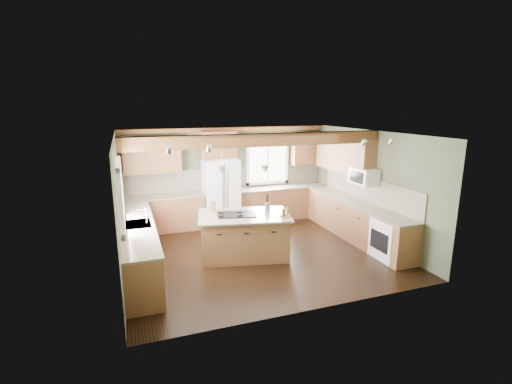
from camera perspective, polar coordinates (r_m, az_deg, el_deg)
name	(u,v)px	position (r m, az deg, el deg)	size (l,w,h in m)	color
floor	(259,252)	(8.28, 0.45, -9.25)	(5.60, 5.60, 0.00)	black
ceiling	(259,133)	(7.67, 0.48, 9.00)	(5.60, 5.60, 0.00)	silver
wall_back	(228,175)	(10.21, -4.37, 2.67)	(5.60, 5.60, 0.00)	#454C36
wall_left	(119,207)	(7.42, -20.30, -2.17)	(5.00, 5.00, 0.00)	#454C36
wall_right	(370,186)	(9.20, 17.08, 0.94)	(5.00, 5.00, 0.00)	#454C36
ceiling_beam	(260,140)	(7.63, 0.62, 8.00)	(5.55, 0.26, 0.26)	#512E17
soffit_trim	(228,129)	(9.96, -4.34, 9.60)	(5.55, 0.20, 0.10)	#512E17
backsplash_back	(228,178)	(10.21, -4.34, 2.16)	(5.58, 0.03, 0.58)	brown
backsplash_right	(368,189)	(9.25, 16.78, 0.45)	(0.03, 3.70, 0.58)	brown
base_cab_back_left	(164,214)	(9.81, -13.96, -3.30)	(2.02, 0.60, 0.88)	brown
counter_back_left	(163,197)	(9.69, -14.11, -0.69)	(2.06, 0.64, 0.04)	#4A4236
base_cab_back_right	(281,203)	(10.61, 3.93, -1.69)	(2.62, 0.60, 0.88)	brown
counter_back_right	(282,187)	(10.50, 3.97, 0.74)	(2.66, 0.64, 0.04)	#4A4236
base_cab_left	(139,247)	(7.73, -17.55, -8.06)	(0.60, 3.70, 0.88)	brown
counter_left	(137,225)	(7.58, -17.79, -4.81)	(0.64, 3.74, 0.04)	#4A4236
base_cab_right	(355,221)	(9.28, 15.04, -4.32)	(0.60, 3.70, 0.88)	brown
counter_right	(357,203)	(9.15, 15.21, -1.57)	(0.64, 3.74, 0.04)	#4A4236
upper_cab_back_left	(152,155)	(9.61, -15.73, 5.47)	(1.40, 0.35, 0.90)	brown
upper_cab_over_fridge	(218,145)	(9.84, -5.88, 7.25)	(0.96, 0.35, 0.70)	brown
upper_cab_right	(344,154)	(9.72, 13.35, 5.70)	(0.35, 2.20, 0.90)	brown
upper_cab_back_corner	(306,149)	(10.78, 7.77, 6.64)	(0.90, 0.35, 0.90)	brown
window_left	(119,193)	(7.41, -20.30, -0.19)	(0.04, 1.60, 1.05)	white
window_back	(267,164)	(10.50, 1.71, 4.38)	(1.10, 0.04, 1.00)	white
sink	(137,224)	(7.58, -17.79, -4.78)	(0.50, 0.65, 0.03)	#262628
faucet	(146,216)	(7.54, -16.50, -3.62)	(0.02, 0.02, 0.28)	#B2B2B7
dishwasher	(143,275)	(6.54, -16.94, -12.13)	(0.60, 0.60, 0.84)	white
oven	(391,239)	(8.30, 20.07, -6.85)	(0.60, 0.72, 0.84)	white
microwave	(364,176)	(8.98, 16.24, 2.34)	(0.40, 0.70, 0.38)	white
pendant_left	(222,170)	(7.56, -5.31, 3.39)	(0.18, 0.18, 0.16)	#B2B2B7
pendant_right	(265,169)	(7.64, 1.39, 3.55)	(0.18, 0.18, 0.16)	#B2B2B7
refrigerator	(221,193)	(9.86, -5.42, -0.11)	(0.90, 0.74, 1.80)	white
island	(244,236)	(7.96, -1.86, -6.79)	(1.78, 1.09, 0.88)	brown
island_top	(244,215)	(7.82, -1.88, -3.62)	(1.90, 1.21, 0.04)	#4A4236
cooktop	(237,214)	(7.80, -2.97, -3.45)	(0.77, 0.51, 0.02)	black
knife_block	(213,207)	(8.07, -6.61, -2.34)	(0.11, 0.08, 0.18)	brown
utensil_crock	(267,206)	(8.12, 1.76, -2.24)	(0.12, 0.12, 0.16)	#3B362F
bottle_tray	(285,212)	(7.65, 4.55, -3.05)	(0.23, 0.23, 0.21)	brown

